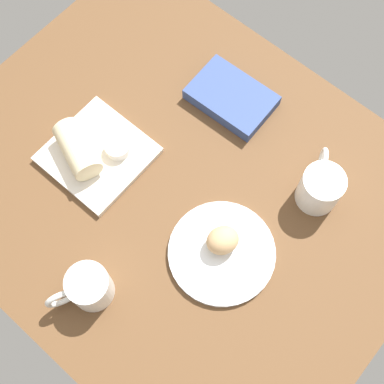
# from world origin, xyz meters

# --- Properties ---
(dining_table) EXTENTS (1.10, 0.90, 0.04)m
(dining_table) POSITION_xyz_m (0.00, 0.00, 0.02)
(dining_table) COLOR brown
(dining_table) RESTS_ON ground
(round_plate) EXTENTS (0.23, 0.23, 0.01)m
(round_plate) POSITION_xyz_m (-0.18, 0.06, 0.05)
(round_plate) COLOR white
(round_plate) RESTS_ON dining_table
(scone_pastry) EXTENTS (0.08, 0.09, 0.06)m
(scone_pastry) POSITION_xyz_m (-0.17, 0.04, 0.08)
(scone_pastry) COLOR tan
(scone_pastry) RESTS_ON round_plate
(square_plate) EXTENTS (0.22, 0.22, 0.02)m
(square_plate) POSITION_xyz_m (0.19, 0.07, 0.05)
(square_plate) COLOR silver
(square_plate) RESTS_ON dining_table
(sauce_cup) EXTENTS (0.06, 0.06, 0.03)m
(sauce_cup) POSITION_xyz_m (0.16, 0.03, 0.07)
(sauce_cup) COLOR silver
(sauce_cup) RESTS_ON square_plate
(breakfast_wrap) EXTENTS (0.15, 0.11, 0.07)m
(breakfast_wrap) POSITION_xyz_m (0.21, 0.10, 0.09)
(breakfast_wrap) COLOR beige
(breakfast_wrap) RESTS_ON square_plate
(book_stack) EXTENTS (0.20, 0.14, 0.03)m
(book_stack) POSITION_xyz_m (0.05, -0.25, 0.06)
(book_stack) COLOR #33477F
(book_stack) RESTS_ON dining_table
(coffee_mug) EXTENTS (0.10, 0.13, 0.10)m
(coffee_mug) POSITION_xyz_m (-0.25, -0.18, 0.09)
(coffee_mug) COLOR white
(coffee_mug) RESTS_ON dining_table
(second_mug) EXTENTS (0.09, 0.13, 0.09)m
(second_mug) POSITION_xyz_m (-0.03, 0.30, 0.09)
(second_mug) COLOR white
(second_mug) RESTS_ON dining_table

